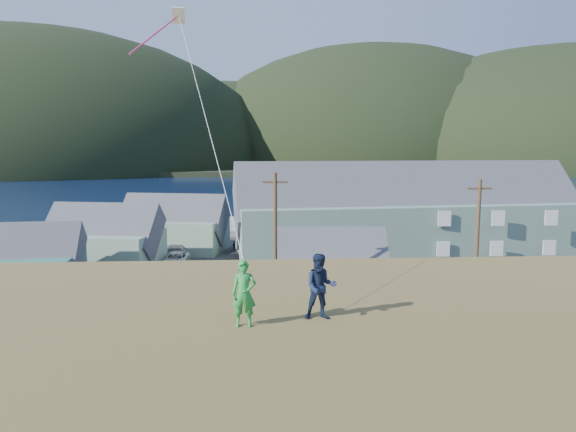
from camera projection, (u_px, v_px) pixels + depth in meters
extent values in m
plane|color=#0A1638|center=(271.00, 329.00, 32.13)|extent=(900.00, 900.00, 0.00)
cube|color=#4C3D19|center=(272.00, 340.00, 30.15)|extent=(110.00, 8.00, 0.10)
cube|color=#28282B|center=(267.00, 266.00, 48.95)|extent=(72.00, 36.00, 0.12)
cube|color=gray|center=(221.00, 226.00, 71.32)|extent=(26.00, 14.00, 0.90)
cube|color=black|center=(259.00, 163.00, 358.61)|extent=(900.00, 320.00, 2.00)
ellipsoid|color=black|center=(42.00, 165.00, 282.34)|extent=(260.00, 234.00, 143.00)
ellipsoid|color=black|center=(228.00, 163.00, 327.64)|extent=(200.00, 180.00, 100.00)
ellipsoid|color=black|center=(371.00, 163.00, 322.89)|extent=(230.00, 207.00, 142.60)
ellipsoid|color=black|center=(558.00, 164.00, 309.38)|extent=(280.00, 252.00, 134.40)
cube|color=slate|center=(407.00, 231.00, 51.42)|extent=(34.59, 13.14, 5.79)
cube|color=#47474C|center=(408.00, 187.00, 50.84)|extent=(35.06, 12.97, 9.43)
cube|color=#2E6C5C|center=(24.00, 274.00, 39.51)|extent=(8.55, 6.74, 3.01)
cube|color=#47474C|center=(22.00, 245.00, 39.20)|extent=(9.03, 6.58, 5.81)
cube|color=gray|center=(103.00, 251.00, 47.25)|extent=(10.87, 8.27, 3.49)
cube|color=#47474C|center=(102.00, 223.00, 46.91)|extent=(11.31, 8.11, 6.29)
cube|color=white|center=(331.00, 279.00, 38.06)|extent=(7.95, 5.90, 3.06)
cube|color=#47474C|center=(332.00, 248.00, 37.75)|extent=(8.44, 5.83, 5.36)
cube|color=gray|center=(174.00, 235.00, 56.02)|extent=(12.00, 8.69, 3.47)
cube|color=#47474C|center=(173.00, 210.00, 55.67)|extent=(12.47, 8.70, 6.41)
cylinder|color=#47331E|center=(275.00, 247.00, 32.99)|extent=(0.24, 0.24, 9.60)
cylinder|color=#47331E|center=(477.00, 249.00, 33.78)|extent=(0.24, 0.24, 9.13)
imported|color=#BCBCBC|center=(178.00, 248.00, 53.97)|extent=(2.19, 5.20, 1.50)
imported|color=black|center=(235.00, 260.00, 48.20)|extent=(2.44, 4.76, 1.32)
imported|color=black|center=(241.00, 246.00, 54.67)|extent=(2.10, 4.67, 1.56)
imported|color=navy|center=(266.00, 253.00, 51.23)|extent=(2.18, 4.38, 1.43)
imported|color=#9E2813|center=(62.00, 255.00, 49.97)|extent=(1.87, 4.58, 1.56)
imported|color=#31497C|center=(288.00, 246.00, 54.94)|extent=(1.67, 4.53, 1.48)
imported|color=#9C9CA0|center=(123.00, 257.00, 49.18)|extent=(1.88, 4.58, 1.48)
imported|color=silver|center=(176.00, 260.00, 48.61)|extent=(2.29, 4.75, 1.31)
imported|color=maroon|center=(132.00, 247.00, 54.65)|extent=(2.92, 5.38, 1.43)
imported|color=slate|center=(82.00, 247.00, 54.01)|extent=(1.96, 4.88, 1.58)
imported|color=#268D39|center=(244.00, 294.00, 11.65)|extent=(0.58, 0.40, 1.53)
imported|color=#16213D|center=(321.00, 287.00, 12.15)|extent=(0.78, 0.62, 1.58)
cube|color=beige|center=(178.00, 15.00, 18.48)|extent=(0.50, 0.48, 0.60)
cylinder|color=#DA3973|center=(156.00, 33.00, 17.32)|extent=(0.06, 0.06, 3.31)
cylinder|color=white|center=(204.00, 110.00, 15.01)|extent=(0.02, 0.02, 11.16)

